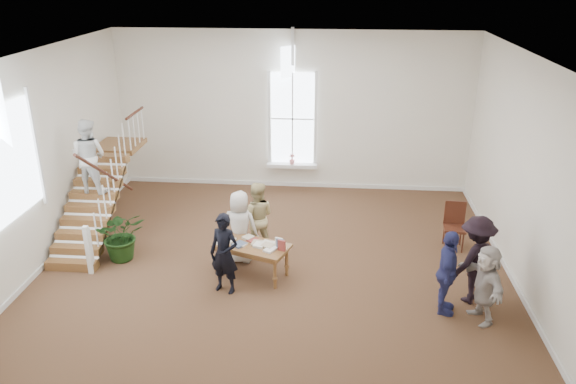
# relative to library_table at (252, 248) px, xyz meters

# --- Properties ---
(ground) EXTENTS (10.00, 10.00, 0.00)m
(ground) POSITION_rel_library_table_xyz_m (0.42, 0.72, -0.64)
(ground) COLOR #48311C
(ground) RESTS_ON ground
(room_shell) EXTENTS (10.49, 10.00, 10.00)m
(room_shell) POSITION_rel_library_table_xyz_m (0.42, 5.11, -0.24)
(room_shell) COLOR white
(room_shell) RESTS_ON ground
(staircase) EXTENTS (1.10, 4.10, 2.92)m
(staircase) POSITION_rel_library_table_xyz_m (-3.92, 1.47, 0.98)
(staircase) COLOR brown
(staircase) RESTS_ON ground
(library_table) EXTENTS (1.70, 1.24, 0.78)m
(library_table) POSITION_rel_library_table_xyz_m (0.00, 0.00, 0.00)
(library_table) COLOR brown
(library_table) RESTS_ON ground
(police_officer) EXTENTS (0.70, 0.57, 1.67)m
(police_officer) POSITION_rel_library_table_xyz_m (-0.46, -0.65, 0.20)
(police_officer) COLOR black
(police_officer) RESTS_ON ground
(elderly_woman) EXTENTS (0.86, 0.62, 1.64)m
(elderly_woman) POSITION_rel_library_table_xyz_m (-0.36, 0.60, 0.18)
(elderly_woman) COLOR beige
(elderly_woman) RESTS_ON ground
(person_yellow) EXTENTS (0.85, 0.68, 1.66)m
(person_yellow) POSITION_rel_library_table_xyz_m (-0.06, 1.10, 0.20)
(person_yellow) COLOR tan
(person_yellow) RESTS_ON ground
(woman_cluster_a) EXTENTS (0.59, 1.04, 1.67)m
(woman_cluster_a) POSITION_rel_library_table_xyz_m (3.78, -1.03, 0.20)
(woman_cluster_a) COLOR navy
(woman_cluster_a) RESTS_ON ground
(woman_cluster_b) EXTENTS (1.32, 1.21, 1.78)m
(woman_cluster_b) POSITION_rel_library_table_xyz_m (4.38, -0.58, 0.25)
(woman_cluster_b) COLOR black
(woman_cluster_b) RESTS_ON ground
(woman_cluster_c) EXTENTS (0.81, 1.47, 1.51)m
(woman_cluster_c) POSITION_rel_library_table_xyz_m (4.42, -1.23, 0.12)
(woman_cluster_c) COLOR beige
(woman_cluster_c) RESTS_ON ground
(floor_plant) EXTENTS (1.33, 1.26, 1.16)m
(floor_plant) POSITION_rel_library_table_xyz_m (-2.98, 0.47, -0.05)
(floor_plant) COLOR #153310
(floor_plant) RESTS_ON ground
(side_chair) EXTENTS (0.51, 0.51, 1.10)m
(side_chair) POSITION_rel_library_table_xyz_m (4.43, 1.68, -0.02)
(side_chair) COLOR #33160D
(side_chair) RESTS_ON ground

